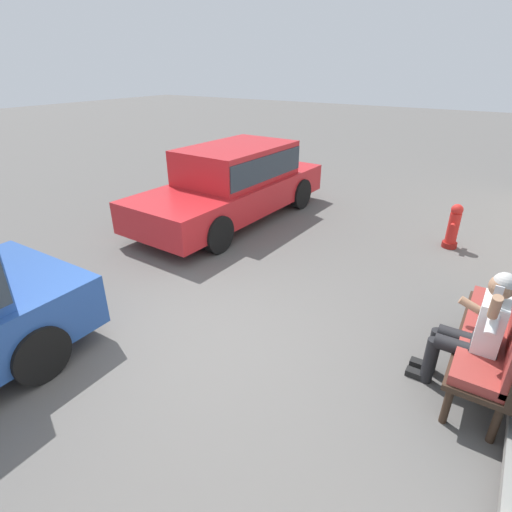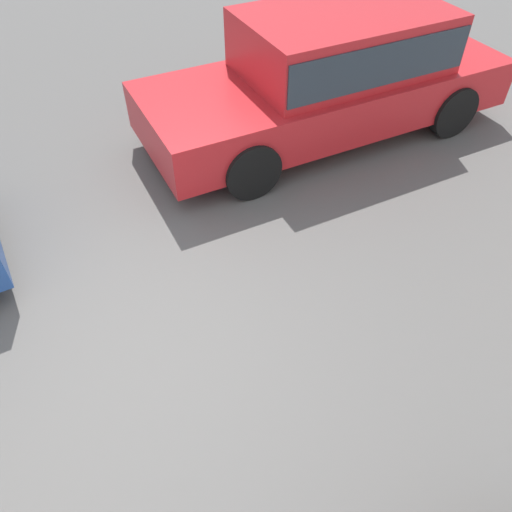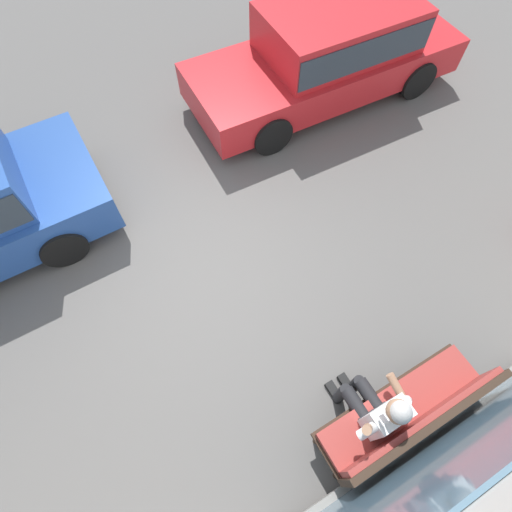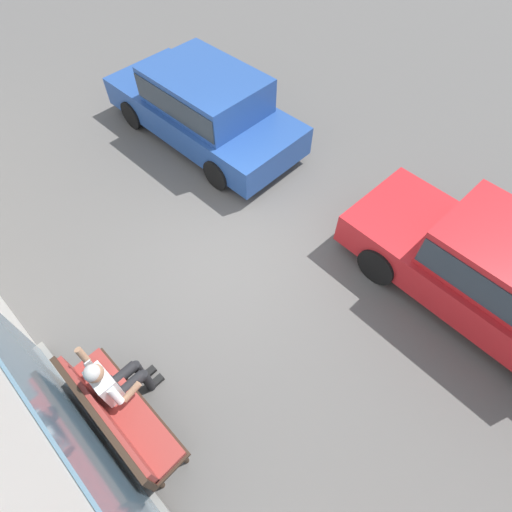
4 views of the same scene
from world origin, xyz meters
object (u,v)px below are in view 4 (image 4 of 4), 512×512
object	(u,v)px
parked_car_near	(507,278)
parked_car_mid	(204,104)
person_on_phone	(115,382)
bench	(116,415)

from	to	relation	value
parked_car_near	parked_car_mid	world-z (taller)	parked_car_mid
person_on_phone	parked_car_mid	world-z (taller)	parked_car_mid
parked_car_near	parked_car_mid	size ratio (longest dim) A/B	1.05
parked_car_near	parked_car_mid	distance (m)	6.37
bench	parked_car_mid	distance (m)	6.17
bench	parked_car_mid	xyz separation A→B (m)	(3.85, -4.81, 0.23)
person_on_phone	parked_car_mid	distance (m)	5.80
person_on_phone	parked_car_mid	size ratio (longest dim) A/B	0.30
bench	person_on_phone	bearing A→B (deg)	-36.48
bench	person_on_phone	distance (m)	0.40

